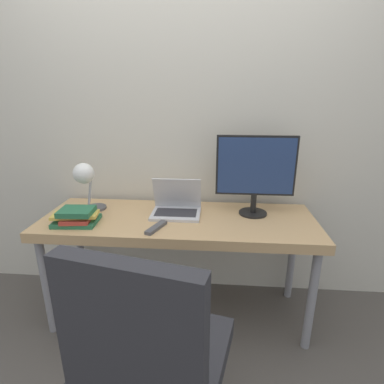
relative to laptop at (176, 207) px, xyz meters
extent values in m
plane|color=#514C47|center=(0.02, -0.36, -0.76)|extent=(12.00, 12.00, 0.00)
cube|color=beige|center=(0.02, 0.31, 0.54)|extent=(8.00, 0.05, 2.60)
cube|color=tan|center=(0.02, -0.06, -0.08)|extent=(1.70, 0.60, 0.06)
cylinder|color=gray|center=(-0.77, -0.30, -0.44)|extent=(0.05, 0.05, 0.65)
cylinder|color=gray|center=(0.81, -0.30, -0.44)|extent=(0.05, 0.05, 0.65)
cylinder|color=gray|center=(-0.77, 0.18, -0.44)|extent=(0.05, 0.05, 0.65)
cylinder|color=gray|center=(0.81, 0.18, -0.44)|extent=(0.05, 0.05, 0.65)
cube|color=silver|center=(0.00, -0.02, -0.04)|extent=(0.31, 0.23, 0.02)
cube|color=#2D2D33|center=(0.00, -0.02, -0.03)|extent=(0.26, 0.14, 0.00)
cube|color=silver|center=(0.00, 0.05, 0.08)|extent=(0.31, 0.09, 0.21)
cube|color=silver|center=(0.00, 0.05, 0.07)|extent=(0.28, 0.07, 0.19)
cylinder|color=black|center=(0.49, 0.04, -0.04)|extent=(0.18, 0.18, 0.01)
cylinder|color=black|center=(0.49, 0.04, 0.03)|extent=(0.04, 0.04, 0.13)
cube|color=black|center=(0.49, 0.05, 0.27)|extent=(0.49, 0.02, 0.37)
cube|color=navy|center=(0.49, 0.03, 0.27)|extent=(0.46, 0.00, 0.35)
cylinder|color=#4C4C51|center=(-0.55, 0.04, -0.04)|extent=(0.14, 0.14, 0.02)
cylinder|color=#99999E|center=(-0.55, -0.02, 0.10)|extent=(0.02, 0.14, 0.27)
sphere|color=white|center=(-0.55, -0.08, 0.23)|extent=(0.13, 0.13, 0.13)
sphere|color=black|center=(0.20, -0.59, -0.74)|extent=(0.05, 0.05, 0.05)
sphere|color=black|center=(-0.16, -0.63, -0.74)|extent=(0.05, 0.05, 0.05)
cube|color=#2D2D33|center=(0.04, -0.86, -0.31)|extent=(0.61, 0.59, 0.09)
cube|color=#2D2D33|center=(0.00, -1.06, -0.01)|extent=(0.49, 0.17, 0.51)
cube|color=#286B47|center=(-0.58, -0.19, -0.04)|extent=(0.26, 0.20, 0.03)
cube|color=#B2382D|center=(-0.56, -0.21, -0.01)|extent=(0.18, 0.19, 0.02)
cube|color=gold|center=(-0.58, -0.20, 0.01)|extent=(0.28, 0.16, 0.02)
cube|color=#286B47|center=(-0.56, -0.21, 0.03)|extent=(0.20, 0.16, 0.03)
cube|color=#4C4C51|center=(-0.09, -0.24, -0.04)|extent=(0.10, 0.18, 0.02)
camera|label=1|loc=(0.25, -1.78, 0.69)|focal=28.00mm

